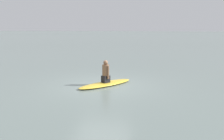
{
  "coord_description": "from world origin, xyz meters",
  "views": [
    {
      "loc": [
        -3.25,
        10.01,
        2.54
      ],
      "look_at": [
        -0.35,
        -0.38,
        0.64
      ],
      "focal_mm": 38.4,
      "sensor_mm": 36.0,
      "label": 1
    }
  ],
  "objects": [
    {
      "name": "ground_plane",
      "position": [
        0.0,
        0.0,
        0.0
      ],
      "size": [
        400.0,
        400.0,
        0.0
      ],
      "primitive_type": "plane",
      "color": "slate"
    },
    {
      "name": "surfboard",
      "position": [
        -0.15,
        -0.03,
        0.06
      ],
      "size": [
        2.24,
        2.85,
        0.12
      ],
      "primitive_type": "ellipsoid",
      "rotation": [
        0.0,
        0.0,
        -2.15
      ],
      "color": "gold",
      "rests_on": "ground"
    },
    {
      "name": "person_paddler",
      "position": [
        -0.15,
        -0.03,
        0.58
      ],
      "size": [
        0.41,
        0.43,
        1.01
      ],
      "rotation": [
        0.0,
        0.0,
        -2.15
      ],
      "color": "black",
      "rests_on": "surfboard"
    }
  ]
}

